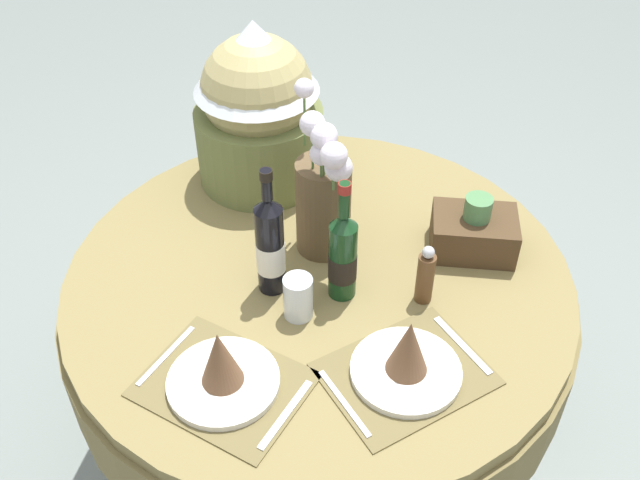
% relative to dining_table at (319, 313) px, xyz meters
% --- Properties ---
extents(ground, '(8.00, 8.00, 0.00)m').
position_rel_dining_table_xyz_m(ground, '(0.00, 0.00, -0.61)').
color(ground, gray).
extents(dining_table, '(1.28, 1.28, 0.75)m').
position_rel_dining_table_xyz_m(dining_table, '(0.00, 0.00, 0.00)').
color(dining_table, olive).
rests_on(dining_table, ground).
extents(place_setting_left, '(0.42, 0.37, 0.16)m').
position_rel_dining_table_xyz_m(place_setting_left, '(-0.16, -0.37, 0.19)').
color(place_setting_left, brown).
rests_on(place_setting_left, dining_table).
extents(place_setting_right, '(0.43, 0.41, 0.16)m').
position_rel_dining_table_xyz_m(place_setting_right, '(0.22, -0.30, 0.19)').
color(place_setting_right, brown).
rests_on(place_setting_right, dining_table).
extents(flower_vase, '(0.15, 0.23, 0.43)m').
position_rel_dining_table_xyz_m(flower_vase, '(0.00, 0.09, 0.32)').
color(flower_vase, brown).
rests_on(flower_vase, dining_table).
extents(wine_bottle_left, '(0.07, 0.07, 0.34)m').
position_rel_dining_table_xyz_m(wine_bottle_left, '(-0.11, -0.06, 0.28)').
color(wine_bottle_left, black).
rests_on(wine_bottle_left, dining_table).
extents(wine_bottle_right, '(0.07, 0.07, 0.33)m').
position_rel_dining_table_xyz_m(wine_bottle_right, '(0.06, -0.06, 0.26)').
color(wine_bottle_right, '#143819').
rests_on(wine_bottle_right, dining_table).
extents(tumbler_near_right, '(0.07, 0.07, 0.11)m').
position_rel_dining_table_xyz_m(tumbler_near_right, '(-0.03, -0.15, 0.20)').
color(tumbler_near_right, silver).
rests_on(tumbler_near_right, dining_table).
extents(pepper_mill, '(0.04, 0.04, 0.16)m').
position_rel_dining_table_xyz_m(pepper_mill, '(0.26, -0.06, 0.22)').
color(pepper_mill, brown).
rests_on(pepper_mill, dining_table).
extents(gift_tub_back_left, '(0.36, 0.36, 0.47)m').
position_rel_dining_table_xyz_m(gift_tub_back_left, '(-0.21, 0.39, 0.39)').
color(gift_tub_back_left, olive).
rests_on(gift_tub_back_left, dining_table).
extents(woven_basket_side_right, '(0.21, 0.15, 0.16)m').
position_rel_dining_table_xyz_m(woven_basket_side_right, '(0.38, 0.13, 0.20)').
color(woven_basket_side_right, '#47331E').
rests_on(woven_basket_side_right, dining_table).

